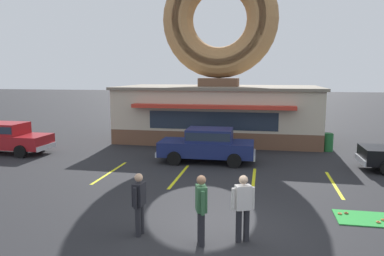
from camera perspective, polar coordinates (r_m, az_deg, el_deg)
ground_plane at (r=10.37m, az=4.19°, el=-15.29°), size 160.00×160.00×0.00m
donut_shop_building at (r=23.56m, az=4.12°, el=7.29°), size 12.30×6.75×10.96m
mini_donut_near_right at (r=12.26m, az=22.45°, el=-11.88°), size 0.13×0.13×0.04m
mini_donut_mid_left at (r=12.16m, az=27.11°, el=-12.34°), size 0.13×0.13×0.04m
mini_donut_far_left at (r=11.93m, az=26.53°, el=-12.70°), size 0.13×0.13×0.04m
mini_donut_far_centre at (r=12.15m, az=21.60°, el=-12.02°), size 0.13×0.13×0.04m
car_navy at (r=17.59m, az=2.39°, el=-2.43°), size 4.59×2.04×1.60m
car_red at (r=21.85m, az=-26.42°, el=-1.19°), size 4.57×2.01×1.60m
pedestrian_blue_sweater_man at (r=9.23m, az=1.40°, el=-11.83°), size 0.35×0.57×1.74m
pedestrian_hooded_kid at (r=9.48m, az=7.77°, el=-11.55°), size 0.56×0.37×1.69m
pedestrian_leather_jacket_man at (r=9.86m, az=-8.05°, el=-10.99°), size 0.27×0.59×1.64m
trash_bin at (r=21.41m, az=19.98°, el=-2.01°), size 0.57×0.57×0.97m
parking_stripe_far_left at (r=16.30m, az=-12.36°, el=-6.62°), size 0.12×3.60×0.01m
parking_stripe_left at (r=15.39m, az=-1.95°, el=-7.32°), size 0.12×3.60×0.01m
parking_stripe_mid_left at (r=15.03m, az=9.37°, el=-7.82°), size 0.12×3.60×0.01m
parking_stripe_centre at (r=15.26m, az=20.81°, el=-8.01°), size 0.12×3.60×0.01m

